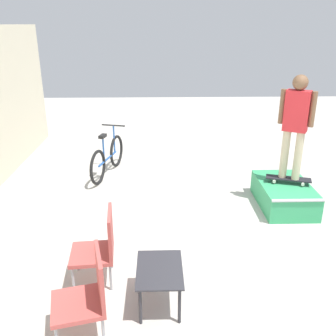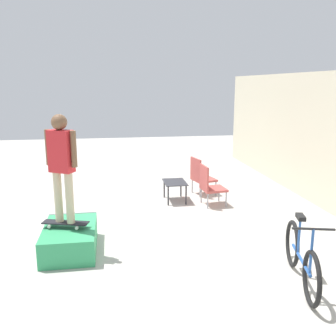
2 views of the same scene
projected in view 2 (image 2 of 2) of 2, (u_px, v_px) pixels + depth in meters
name	position (u px, v px, depth m)	size (l,w,h in m)	color
ground_plane	(128.00, 217.00, 7.86)	(24.00, 24.00, 0.00)	#B7B2A8
house_wall_back	(325.00, 141.00, 8.20)	(12.00, 0.06, 3.00)	beige
skate_ramp_box	(70.00, 239.00, 6.22)	(1.35, 0.84, 0.44)	#339E60
skateboard_on_ramp	(66.00, 223.00, 6.12)	(0.41, 0.78, 0.07)	black
person_skater	(62.00, 160.00, 5.89)	(0.36, 0.51, 1.76)	#C6B793
coffee_table	(175.00, 185.00, 8.85)	(0.73, 0.52, 0.47)	#2D2D33
patio_chair_left	(200.00, 175.00, 9.34)	(0.63, 0.63, 0.94)	#99999E
patio_chair_right	(210.00, 184.00, 8.50)	(0.56, 0.56, 0.94)	#99999E
bicycle	(301.00, 258.00, 5.17)	(1.73, 0.61, 0.98)	black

